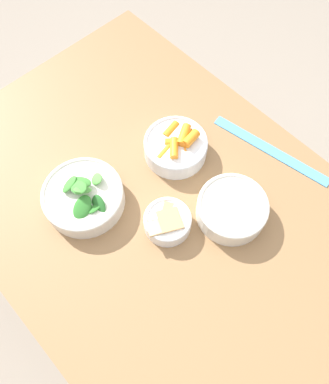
{
  "coord_description": "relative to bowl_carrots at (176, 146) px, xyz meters",
  "views": [
    {
      "loc": [
        0.27,
        -0.25,
        1.61
      ],
      "look_at": [
        -0.01,
        0.02,
        0.8
      ],
      "focal_mm": 35.0,
      "sensor_mm": 36.0,
      "label": 1
    }
  ],
  "objects": [
    {
      "name": "ruler",
      "position": [
        0.17,
        0.19,
        -0.03
      ],
      "size": [
        0.33,
        0.09,
        0.0
      ],
      "color": "#4C99E0",
      "rests_on": "dining_table"
    },
    {
      "name": "bowl_greens",
      "position": [
        -0.05,
        -0.26,
        -0.0
      ],
      "size": [
        0.19,
        0.19,
        0.09
      ],
      "color": "silver",
      "rests_on": "dining_table"
    },
    {
      "name": "bowl_cookies",
      "position": [
        0.13,
        -0.16,
        -0.01
      ],
      "size": [
        0.11,
        0.12,
        0.05
      ],
      "color": "white",
      "rests_on": "dining_table"
    },
    {
      "name": "bowl_beans_hotdog",
      "position": [
        0.21,
        -0.03,
        -0.0
      ],
      "size": [
        0.17,
        0.17,
        0.06
      ],
      "color": "silver",
      "rests_on": "dining_table"
    },
    {
      "name": "ground_plane",
      "position": [
        0.08,
        -0.13,
        -0.8
      ],
      "size": [
        10.0,
        10.0,
        0.0
      ],
      "primitive_type": "plane",
      "color": "gray"
    },
    {
      "name": "bowl_carrots",
      "position": [
        0.0,
        0.0,
        0.0
      ],
      "size": [
        0.16,
        0.16,
        0.07
      ],
      "color": "silver",
      "rests_on": "dining_table"
    },
    {
      "name": "dining_table",
      "position": [
        0.08,
        -0.13,
        -0.16
      ],
      "size": [
        1.16,
        0.79,
        0.77
      ],
      "color": "olive",
      "rests_on": "ground_plane"
    }
  ]
}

